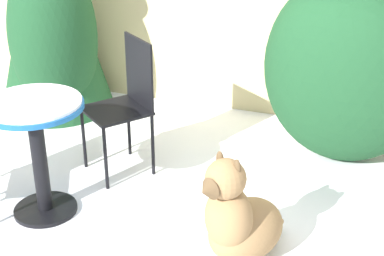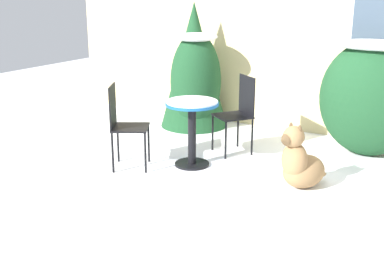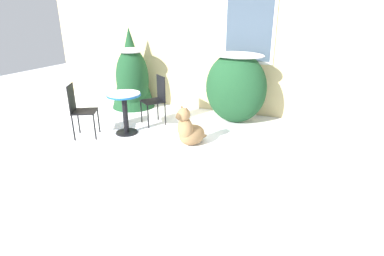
{
  "view_description": "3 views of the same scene",
  "coord_description": "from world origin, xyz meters",
  "px_view_note": "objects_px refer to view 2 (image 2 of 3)",
  "views": [
    {
      "loc": [
        1.06,
        -2.44,
        2.1
      ],
      "look_at": [
        0.0,
        0.6,
        0.55
      ],
      "focal_mm": 55.0,
      "sensor_mm": 36.0,
      "label": 1
    },
    {
      "loc": [
        1.68,
        -4.34,
        1.94
      ],
      "look_at": [
        -0.85,
        0.22,
        0.44
      ],
      "focal_mm": 45.0,
      "sensor_mm": 36.0,
      "label": 2
    },
    {
      "loc": [
        2.2,
        -4.08,
        2.08
      ],
      "look_at": [
        0.45,
        0.21,
        0.29
      ],
      "focal_mm": 28.0,
      "sensor_mm": 36.0,
      "label": 3
    }
  ],
  "objects_px": {
    "patio_chair_near_table": "(238,111)",
    "patio_chair_far_side": "(123,122)",
    "patio_table": "(192,119)",
    "dog": "(300,164)"
  },
  "relations": [
    {
      "from": "patio_table",
      "to": "patio_chair_far_side",
      "type": "distance_m",
      "value": 0.77
    },
    {
      "from": "patio_chair_near_table",
      "to": "patio_chair_far_side",
      "type": "xyz_separation_m",
      "value": [
        -0.9,
        -1.11,
        0.0
      ]
    },
    {
      "from": "patio_chair_near_table",
      "to": "dog",
      "type": "bearing_deg",
      "value": 1.47
    },
    {
      "from": "patio_table",
      "to": "patio_chair_near_table",
      "type": "xyz_separation_m",
      "value": [
        0.26,
        0.69,
        -0.02
      ]
    },
    {
      "from": "patio_chair_far_side",
      "to": "patio_table",
      "type": "bearing_deg",
      "value": -84.51
    },
    {
      "from": "patio_chair_near_table",
      "to": "dog",
      "type": "height_order",
      "value": "patio_chair_near_table"
    },
    {
      "from": "dog",
      "to": "patio_chair_near_table",
      "type": "bearing_deg",
      "value": 171.7
    },
    {
      "from": "patio_chair_far_side",
      "to": "dog",
      "type": "bearing_deg",
      "value": -107.37
    },
    {
      "from": "patio_chair_near_table",
      "to": "patio_chair_far_side",
      "type": "distance_m",
      "value": 1.43
    },
    {
      "from": "patio_table",
      "to": "patio_chair_far_side",
      "type": "height_order",
      "value": "patio_chair_far_side"
    }
  ]
}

